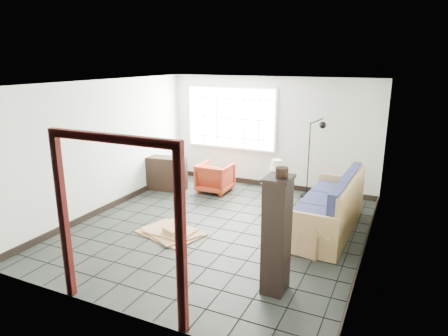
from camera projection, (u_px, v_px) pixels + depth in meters
The scene contains 15 objects.
ground at pixel (220, 229), 7.25m from camera, with size 5.50×5.50×0.00m, color black.
room_shell at pixel (220, 137), 6.83m from camera, with size 5.02×5.52×2.61m.
window_panel at pixel (231, 118), 9.59m from camera, with size 2.32×0.08×1.52m.
doorway_trim at pixel (116, 205), 4.53m from camera, with size 1.80×0.08×2.20m.
futon_sofa at pixel (331, 211), 7.07m from camera, with size 0.98×2.39×1.04m.
armchair at pixel (215, 176), 9.19m from camera, with size 0.72×0.68×0.74m, color maroon.
side_table at pixel (273, 185), 8.31m from camera, with size 0.61×0.61×0.54m.
table_lamp at pixel (277, 166), 8.16m from camera, with size 0.34×0.34×0.45m.
projector at pixel (275, 179), 8.18m from camera, with size 0.38×0.34×0.11m.
floor_lamp at pixel (314, 156), 8.60m from camera, with size 0.52×0.32×1.78m.
console_shelf at pixel (165, 173), 9.33m from camera, with size 1.06×0.55×0.78m.
tall_shelf at pixel (277, 234), 5.12m from camera, with size 0.33×0.43×1.58m.
pot at pixel (282, 172), 4.90m from camera, with size 0.19×0.19×0.12m.
open_box at pixel (306, 240), 6.38m from camera, with size 1.00×0.65×0.52m.
cardboard_pile at pixel (171, 232), 7.02m from camera, with size 1.26×1.06×0.16m.
Camera 1 is at (2.92, -6.03, 2.98)m, focal length 32.00 mm.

